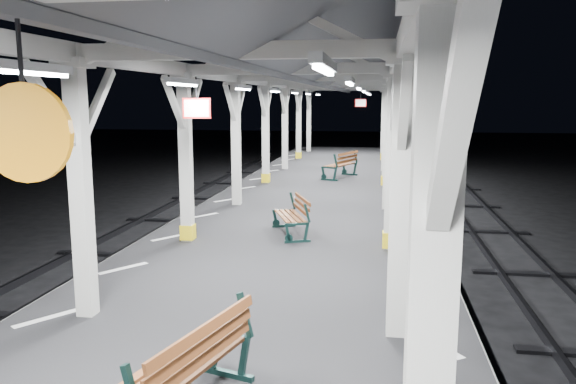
# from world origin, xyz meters

# --- Properties ---
(ground) EXTENTS (120.00, 120.00, 0.00)m
(ground) POSITION_xyz_m (0.00, 0.00, 0.00)
(ground) COLOR black
(ground) RESTS_ON ground
(platform) EXTENTS (6.00, 50.00, 1.00)m
(platform) POSITION_xyz_m (0.00, 0.00, 0.50)
(platform) COLOR black
(platform) RESTS_ON ground
(hazard_stripes_left) EXTENTS (1.00, 48.00, 0.01)m
(hazard_stripes_left) POSITION_xyz_m (-2.45, 0.00, 1.00)
(hazard_stripes_left) COLOR silver
(hazard_stripes_left) RESTS_ON platform
(hazard_stripes_right) EXTENTS (1.00, 48.00, 0.01)m
(hazard_stripes_right) POSITION_xyz_m (2.45, 0.00, 1.00)
(hazard_stripes_right) COLOR silver
(hazard_stripes_right) RESTS_ON platform
(canopy) EXTENTS (5.40, 49.00, 4.65)m
(canopy) POSITION_xyz_m (0.00, -0.02, 4.56)
(canopy) COLOR silver
(canopy) RESTS_ON platform
(bench_near) EXTENTS (1.08, 1.85, 0.94)m
(bench_near) POSITION_xyz_m (0.13, -4.18, 1.50)
(bench_near) COLOR #132F2D
(bench_near) RESTS_ON platform
(bench_mid) EXTENTS (1.01, 1.56, 0.79)m
(bench_mid) POSITION_xyz_m (0.04, 2.87, 1.42)
(bench_mid) COLOR #132F2D
(bench_mid) RESTS_ON platform
(bench_far) EXTENTS (1.25, 1.89, 0.96)m
(bench_far) POSITION_xyz_m (0.50, 11.67, 1.51)
(bench_far) COLOR #132F2D
(bench_far) RESTS_ON platform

